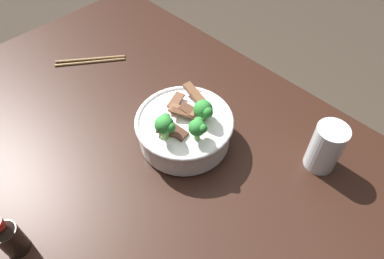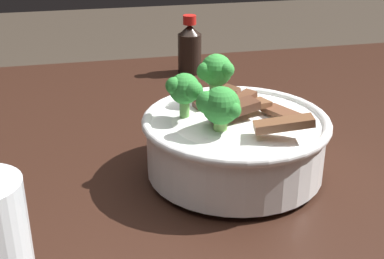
# 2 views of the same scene
# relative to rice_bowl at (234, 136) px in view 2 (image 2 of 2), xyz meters

# --- Properties ---
(dining_table) EXTENTS (1.26, 0.94, 0.79)m
(dining_table) POSITION_rel_rice_bowl_xyz_m (-0.10, -0.09, -0.20)
(dining_table) COLOR black
(dining_table) RESTS_ON ground
(rice_bowl) EXTENTS (0.24, 0.24, 0.15)m
(rice_bowl) POSITION_rel_rice_bowl_xyz_m (0.00, 0.00, 0.00)
(rice_bowl) COLOR white
(rice_bowl) RESTS_ON dining_table
(soy_sauce_bottle) EXTENTS (0.05, 0.05, 0.12)m
(soy_sauce_bottle) POSITION_rel_rice_bowl_xyz_m (-0.04, -0.43, -0.00)
(soy_sauce_bottle) COLOR black
(soy_sauce_bottle) RESTS_ON dining_table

